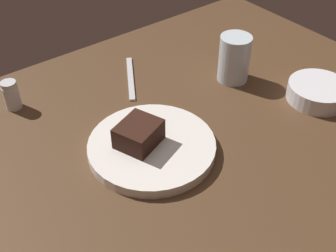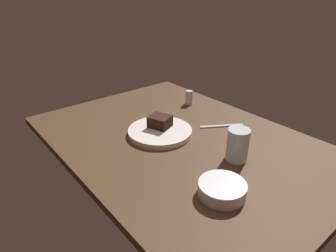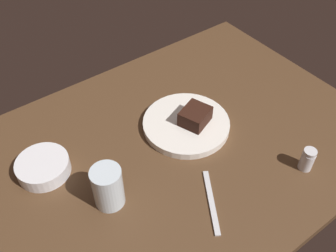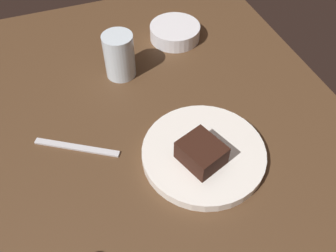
# 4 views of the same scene
# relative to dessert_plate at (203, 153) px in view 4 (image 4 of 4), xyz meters

# --- Properties ---
(dining_table) EXTENTS (1.20, 0.84, 0.03)m
(dining_table) POSITION_rel_dessert_plate_xyz_m (-0.09, -0.04, -0.03)
(dining_table) COLOR #4C331E
(dining_table) RESTS_ON ground
(dessert_plate) EXTENTS (0.26, 0.26, 0.02)m
(dessert_plate) POSITION_rel_dessert_plate_xyz_m (0.00, 0.00, 0.00)
(dessert_plate) COLOR white
(dessert_plate) RESTS_ON dining_table
(chocolate_cake_slice) EXTENTS (0.10, 0.10, 0.05)m
(chocolate_cake_slice) POSITION_rel_dessert_plate_xyz_m (0.02, -0.02, 0.03)
(chocolate_cake_slice) COLOR black
(chocolate_cake_slice) RESTS_ON dessert_plate
(water_glass) EXTENTS (0.08, 0.08, 0.12)m
(water_glass) POSITION_rel_dessert_plate_xyz_m (-0.32, -0.09, 0.05)
(water_glass) COLOR silver
(water_glass) RESTS_ON dining_table
(side_bowl) EXTENTS (0.14, 0.14, 0.04)m
(side_bowl) POSITION_rel_dessert_plate_xyz_m (-0.41, 0.09, 0.01)
(side_bowl) COLOR silver
(side_bowl) RESTS_ON dining_table
(butter_knife) EXTENTS (0.11, 0.17, 0.01)m
(butter_knife) POSITION_rel_dessert_plate_xyz_m (-0.11, -0.25, -0.01)
(butter_knife) COLOR silver
(butter_knife) RESTS_ON dining_table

